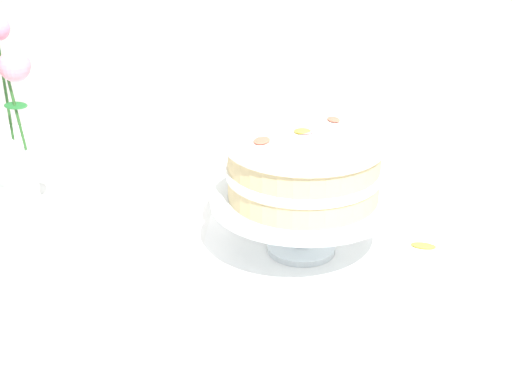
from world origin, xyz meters
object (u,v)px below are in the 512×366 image
Objects in this scene: layer_cake at (304,165)px; cake_stand at (302,206)px; flower_vase at (12,139)px; dining_table at (224,303)px.

cake_stand is at bearing 5.28° from layer_cake.
flower_vase reaches higher than layer_cake.
flower_vase is at bearing 163.52° from dining_table.
layer_cake is at bearing -9.40° from flower_vase.
cake_stand is 1.19× the size of layer_cake.
layer_cake reaches higher than dining_table.
dining_table is 5.74× the size of layer_cake.
dining_table is at bearing -164.37° from layer_cake.
dining_table is 0.21m from cake_stand.
flower_vase reaches higher than cake_stand.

